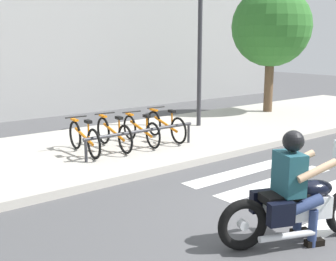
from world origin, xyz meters
TOP-DOWN VIEW (x-y plane):
  - ground_plane at (0.00, 0.00)m, footprint 48.00×48.00m
  - sidewalk at (0.00, 5.43)m, footprint 24.00×4.40m
  - crosswalk_stripe_3 at (1.02, 0.80)m, footprint 2.80×0.40m
  - crosswalk_stripe_4 at (1.02, 1.60)m, footprint 2.80×0.40m
  - crosswalk_stripe_5 at (1.02, 2.40)m, footprint 2.80×0.40m
  - motorcycle at (-0.69, -0.04)m, footprint 2.02×0.97m
  - rider at (-0.76, -0.01)m, footprint 0.75×0.68m
  - bicycle_0 at (-1.03, 4.98)m, footprint 0.48×1.62m
  - bicycle_1 at (-0.31, 4.98)m, footprint 0.48×1.70m
  - bicycle_2 at (0.41, 4.98)m, footprint 0.48×1.66m
  - bicycle_3 at (1.13, 4.98)m, footprint 0.48×1.70m
  - bike_rack at (0.05, 4.42)m, footprint 2.76×0.07m
  - street_lamp at (2.97, 5.83)m, footprint 0.28×0.28m
  - tree_near_rack at (6.47, 6.23)m, footprint 2.59×2.59m
  - building_backdrop at (0.00, 11.13)m, footprint 24.00×1.20m

SIDE VIEW (x-z plane):
  - ground_plane at x=0.00m, z-range 0.00..0.00m
  - crosswalk_stripe_3 at x=1.02m, z-range 0.00..0.01m
  - crosswalk_stripe_4 at x=1.02m, z-range 0.00..0.01m
  - crosswalk_stripe_5 at x=1.02m, z-range 0.00..0.01m
  - sidewalk at x=0.00m, z-range 0.00..0.15m
  - motorcycle at x=-0.69m, z-range -0.16..1.08m
  - bicycle_2 at x=0.41m, z-range 0.12..0.84m
  - bicycle_3 at x=1.13m, z-range 0.12..0.88m
  - bicycle_0 at x=-1.03m, z-range 0.12..0.88m
  - bicycle_1 at x=-0.31m, z-range 0.12..0.88m
  - bike_rack at x=0.05m, z-range 0.31..0.80m
  - rider at x=-0.76m, z-range 0.11..1.55m
  - street_lamp at x=2.97m, z-range 0.46..5.01m
  - tree_near_rack at x=6.47m, z-range 0.80..5.04m
  - building_backdrop at x=0.00m, z-range 0.00..6.49m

